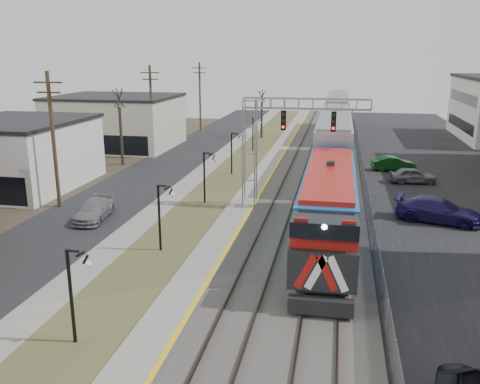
# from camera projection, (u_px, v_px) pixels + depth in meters

# --- Properties ---
(street_west) EXTENTS (7.00, 120.00, 0.04)m
(street_west) POSITION_uv_depth(u_px,v_px,m) (146.00, 178.00, 47.19)
(street_west) COLOR black
(street_west) RESTS_ON ground
(sidewalk) EXTENTS (2.00, 120.00, 0.08)m
(sidewalk) POSITION_uv_depth(u_px,v_px,m) (193.00, 180.00, 46.35)
(sidewalk) COLOR gray
(sidewalk) RESTS_ON ground
(grass_median) EXTENTS (4.00, 120.00, 0.06)m
(grass_median) POSITION_uv_depth(u_px,v_px,m) (225.00, 181.00, 45.79)
(grass_median) COLOR #4E522B
(grass_median) RESTS_ON ground
(platform) EXTENTS (2.00, 120.00, 0.24)m
(platform) POSITION_uv_depth(u_px,v_px,m) (258.00, 182.00, 45.21)
(platform) COLOR gray
(platform) RESTS_ON ground
(ballast_bed) EXTENTS (8.00, 120.00, 0.20)m
(ballast_bed) POSITION_uv_depth(u_px,v_px,m) (314.00, 185.00, 44.29)
(ballast_bed) COLOR #595651
(ballast_bed) RESTS_ON ground
(parking_lot) EXTENTS (16.00, 120.00, 0.04)m
(parking_lot) POSITION_uv_depth(u_px,v_px,m) (460.00, 193.00, 42.08)
(parking_lot) COLOR black
(parking_lot) RESTS_ON ground
(platform_edge) EXTENTS (0.24, 120.00, 0.01)m
(platform_edge) POSITION_uv_depth(u_px,v_px,m) (267.00, 181.00, 45.02)
(platform_edge) COLOR gold
(platform_edge) RESTS_ON platform
(track_near) EXTENTS (1.58, 120.00, 0.15)m
(track_near) POSITION_uv_depth(u_px,v_px,m) (291.00, 182.00, 44.61)
(track_near) COLOR #2D2119
(track_near) RESTS_ON ballast_bed
(track_far) EXTENTS (1.58, 120.00, 0.15)m
(track_far) POSITION_uv_depth(u_px,v_px,m) (332.00, 184.00, 43.97)
(track_far) COLOR #2D2119
(track_far) RESTS_ON ballast_bed
(train) EXTENTS (3.00, 63.05, 5.33)m
(train) POSITION_uv_depth(u_px,v_px,m) (335.00, 137.00, 52.30)
(train) COLOR #1457AA
(train) RESTS_ON ground
(signal_gantry) EXTENTS (9.00, 1.07, 8.15)m
(signal_gantry) POSITION_uv_depth(u_px,v_px,m) (273.00, 133.00, 36.73)
(signal_gantry) COLOR gray
(signal_gantry) RESTS_ON ground
(lampposts) EXTENTS (0.14, 62.14, 4.00)m
(lampposts) POSITION_uv_depth(u_px,v_px,m) (161.00, 217.00, 29.45)
(lampposts) COLOR black
(lampposts) RESTS_ON ground
(utility_poles) EXTENTS (0.28, 80.28, 10.00)m
(utility_poles) POSITION_uv_depth(u_px,v_px,m) (54.00, 141.00, 36.97)
(utility_poles) COLOR #4C3823
(utility_poles) RESTS_ON ground
(fence) EXTENTS (0.04, 120.00, 1.60)m
(fence) POSITION_uv_depth(u_px,v_px,m) (364.00, 179.00, 43.33)
(fence) COLOR gray
(fence) RESTS_ON ground
(bare_trees) EXTENTS (12.30, 42.30, 5.95)m
(bare_trees) POSITION_uv_depth(u_px,v_px,m) (148.00, 142.00, 50.40)
(bare_trees) COLOR #382D23
(bare_trees) RESTS_ON ground
(car_lot_d) EXTENTS (6.07, 3.74, 1.64)m
(car_lot_d) POSITION_uv_depth(u_px,v_px,m) (438.00, 211.00, 34.56)
(car_lot_d) COLOR #1E1752
(car_lot_d) RESTS_ON ground
(car_lot_e) EXTENTS (4.22, 2.09, 1.38)m
(car_lot_e) POSITION_uv_depth(u_px,v_px,m) (413.00, 176.00, 45.03)
(car_lot_e) COLOR slate
(car_lot_e) RESTS_ON ground
(car_lot_f) EXTENTS (4.36, 2.05, 1.38)m
(car_lot_f) POSITION_uv_depth(u_px,v_px,m) (393.00, 164.00, 49.92)
(car_lot_f) COLOR #0D4112
(car_lot_f) RESTS_ON ground
(car_street_b) EXTENTS (2.45, 4.79, 1.33)m
(car_street_b) POSITION_uv_depth(u_px,v_px,m) (94.00, 211.00, 35.11)
(car_street_b) COLOR gray
(car_street_b) RESTS_ON ground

